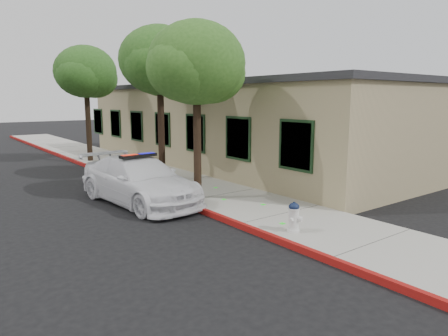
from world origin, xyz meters
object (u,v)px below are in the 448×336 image
(fire_hydrant, at_px, (294,217))
(street_tree_near, at_px, (197,67))
(police_car, at_px, (139,180))
(street_tree_mid, at_px, (159,64))
(clapboard_building, at_px, (230,124))
(street_tree_far, at_px, (87,74))

(fire_hydrant, relative_size, street_tree_near, 0.13)
(police_car, height_order, street_tree_mid, street_tree_mid)
(clapboard_building, relative_size, fire_hydrant, 27.50)
(police_car, bearing_deg, clapboard_building, 26.58)
(fire_hydrant, bearing_deg, street_tree_near, 69.03)
(street_tree_far, bearing_deg, fire_hydrant, -90.22)
(clapboard_building, distance_m, police_car, 9.09)
(clapboard_building, relative_size, street_tree_mid, 3.36)
(clapboard_building, bearing_deg, street_tree_mid, -158.09)
(street_tree_far, bearing_deg, police_car, -99.85)
(police_car, height_order, street_tree_far, street_tree_far)
(police_car, bearing_deg, street_tree_near, -40.75)
(clapboard_building, distance_m, street_tree_near, 8.75)
(police_car, bearing_deg, street_tree_far, 74.37)
(fire_hydrant, bearing_deg, clapboard_building, 39.14)
(police_car, relative_size, street_tree_mid, 0.88)
(fire_hydrant, bearing_deg, police_car, 85.36)
(clapboard_building, xyz_separation_m, police_car, (-7.59, -4.81, -1.35))
(fire_hydrant, xyz_separation_m, street_tree_mid, (0.72, 8.19, 4.30))
(fire_hydrant, relative_size, street_tree_mid, 0.12)
(fire_hydrant, distance_m, street_tree_far, 15.52)
(police_car, distance_m, street_tree_near, 4.17)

